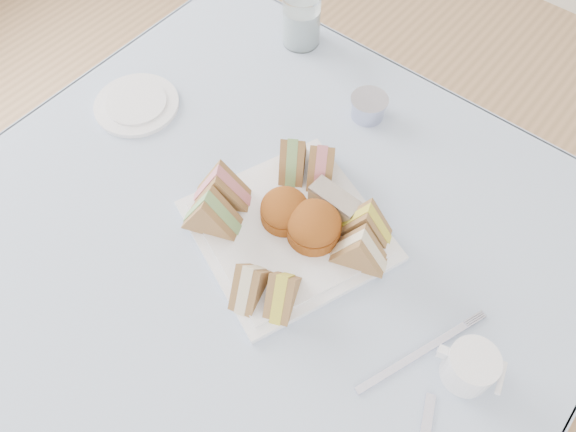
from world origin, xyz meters
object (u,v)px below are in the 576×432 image
Objects in this scene: water_glass at (301,19)px; creamer_jug at (470,367)px; serving_plate at (288,231)px; table at (257,335)px.

water_glass is 0.72m from creamer_jug.
table is at bearing -92.61° from serving_plate.
table is 8.13× the size of water_glass.
serving_plate is 0.46m from water_glass.
table is at bearing 171.71° from creamer_jug.
water_glass is at bearing 131.62° from creamer_jug.
table is 0.55m from creamer_jug.
serving_plate is (0.03, 0.07, 0.38)m from table.
creamer_jug reaches higher than table.
serving_plate is at bearing -54.13° from water_glass.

